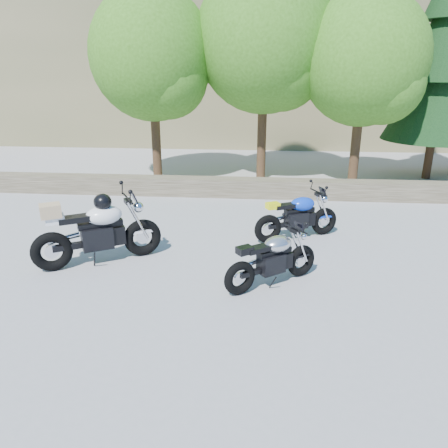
% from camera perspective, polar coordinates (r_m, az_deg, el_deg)
% --- Properties ---
extents(ground, '(90.00, 90.00, 0.00)m').
position_cam_1_polar(ground, '(7.22, -2.32, -8.22)').
color(ground, '#939298').
rests_on(ground, ground).
extents(stone_wall, '(22.00, 0.55, 0.50)m').
position_cam_1_polar(stone_wall, '(12.27, 0.96, 4.81)').
color(stone_wall, '#4B4332').
rests_on(stone_wall, ground).
extents(hillside, '(80.00, 30.00, 15.00)m').
position_cam_1_polar(hillside, '(34.65, 9.65, 26.10)').
color(hillside, brown).
rests_on(hillside, ground).
extents(tree_decid_left, '(3.67, 3.67, 5.62)m').
position_cam_1_polar(tree_decid_left, '(13.86, -9.00, 20.41)').
color(tree_decid_left, '#382314').
rests_on(tree_decid_left, ground).
extents(tree_decid_mid, '(4.08, 4.08, 6.24)m').
position_cam_1_polar(tree_decid_mid, '(13.89, 5.76, 22.21)').
color(tree_decid_mid, '#382314').
rests_on(tree_decid_mid, ground).
extents(tree_decid_right, '(3.54, 3.54, 5.41)m').
position_cam_1_polar(tree_decid_right, '(13.58, 18.30, 19.17)').
color(tree_decid_right, '#382314').
rests_on(tree_decid_right, ground).
extents(conifer_near, '(3.17, 3.17, 7.06)m').
position_cam_1_polar(conifer_near, '(15.49, 26.84, 18.73)').
color(conifer_near, '#382314').
rests_on(conifer_near, ground).
extents(silver_bike, '(1.54, 1.20, 0.91)m').
position_cam_1_polar(silver_bike, '(7.16, 6.38, -4.64)').
color(silver_bike, black).
rests_on(silver_bike, ground).
extents(white_bike, '(2.11, 1.33, 1.30)m').
position_cam_1_polar(white_bike, '(8.17, -16.26, -0.77)').
color(white_bike, black).
rests_on(white_bike, ground).
extents(blue_bike, '(1.80, 0.98, 0.97)m').
position_cam_1_polar(blue_bike, '(9.20, 9.60, 0.93)').
color(blue_bike, black).
rests_on(blue_bike, ground).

